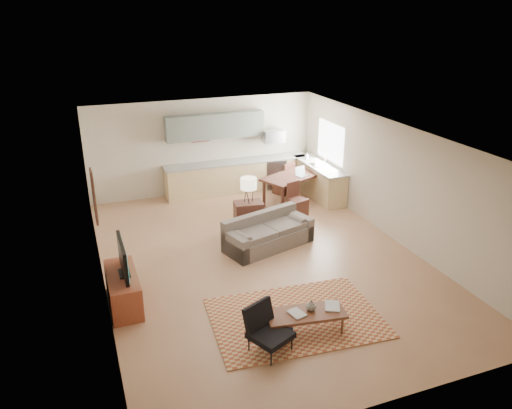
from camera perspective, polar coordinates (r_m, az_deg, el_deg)
name	(u,v)px	position (r m, az deg, el deg)	size (l,w,h in m)	color
room	(261,201)	(10.24, 0.59, 0.45)	(9.00, 9.00, 9.00)	#A06F4E
kitchen_counter_back	(238,176)	(14.53, -2.08, 3.29)	(4.26, 0.64, 0.92)	tan
kitchen_counter_right	(319,180)	(14.27, 7.21, 2.77)	(0.64, 2.26, 0.92)	tan
kitchen_range	(273,172)	(14.90, 1.93, 3.73)	(0.62, 0.62, 0.90)	#A5A8AD
kitchen_microwave	(273,136)	(14.62, 1.96, 7.85)	(0.62, 0.40, 0.35)	#A5A8AD
upper_cabinets	(215,126)	(14.09, -4.70, 8.93)	(2.80, 0.34, 0.70)	slate
window_right	(330,142)	(14.09, 8.51, 7.09)	(0.02, 1.40, 1.05)	white
wall_art_left	(94,197)	(10.41, -17.99, 0.87)	(0.06, 0.42, 1.10)	olive
triptych	(200,133)	(14.17, -6.41, 8.11)	(1.70, 0.04, 0.50)	beige
rug	(296,318)	(8.96, 4.55, -12.78)	(2.91, 2.01, 0.02)	#973F25
sofa	(269,232)	(11.18, 1.45, -3.12)	(2.12, 0.92, 0.74)	#665B52
coffee_table	(305,322)	(8.53, 5.67, -13.26)	(1.32, 0.52, 0.40)	#552B1A
book_a	(291,316)	(8.30, 4.07, -12.55)	(0.28, 0.33, 0.03)	maroon
book_b	(325,306)	(8.60, 7.88, -11.38)	(0.37, 0.41, 0.03)	navy
vase	(311,305)	(8.44, 6.32, -11.37)	(0.19, 0.19, 0.18)	black
armchair	(271,331)	(7.99, 1.67, -14.25)	(0.67, 0.67, 0.76)	black
tv_credenza	(123,290)	(9.44, -14.94, -9.37)	(0.53, 1.37, 0.63)	brown
tv	(123,258)	(9.14, -14.99, -5.94)	(0.11, 1.05, 0.63)	black
console_table	(249,217)	(11.86, -0.83, -1.48)	(0.67, 0.45, 0.78)	#3D1F18
table_lamp	(249,190)	(11.60, -0.85, 1.70)	(0.38, 0.38, 0.62)	beige
dining_table	(290,190)	(13.63, 3.93, 1.68)	(1.56, 0.90, 0.79)	#3D1F18
dining_chair_near	(298,199)	(12.87, 4.79, 0.61)	(0.42, 0.44, 0.87)	#3D1F18
dining_chair_far	(284,177)	(14.36, 3.16, 3.11)	(0.46, 0.48, 0.96)	#3D1F18
laptop	(303,172)	(13.50, 5.38, 3.77)	(0.33, 0.25, 0.25)	#A5A8AD
soap_bottle	(307,156)	(14.58, 5.84, 5.54)	(0.09, 0.09, 0.19)	beige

